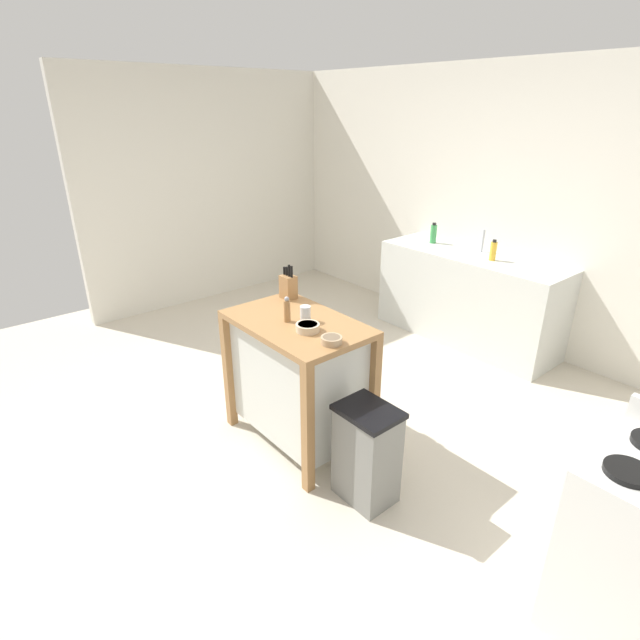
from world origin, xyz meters
TOP-DOWN VIEW (x-y plane):
  - ground_plane at (0.00, 0.00)m, footprint 6.70×6.70m
  - wall_back at (0.00, 2.56)m, footprint 5.70×0.10m
  - wall_left at (-2.85, 0.98)m, footprint 0.10×3.16m
  - kitchen_island at (0.19, -0.10)m, footprint 0.98×0.62m
  - knife_block at (-0.18, 0.11)m, footprint 0.11×0.09m
  - bowl_ceramic_wide at (0.36, -0.14)m, footprint 0.15×0.15m
  - bowl_stoneware_deep at (0.59, -0.15)m, footprint 0.13×0.13m
  - drinking_cup at (0.23, -0.06)m, footprint 0.07×0.07m
  - pepper_grinder at (0.16, -0.15)m, footprint 0.04×0.04m
  - trash_bin at (0.92, -0.15)m, footprint 0.36×0.28m
  - sink_counter at (-0.03, 2.21)m, footprint 1.83×0.60m
  - sink_faucet at (-0.03, 2.35)m, footprint 0.02×0.02m
  - bottle_spray_cleaner at (0.20, 2.17)m, footprint 0.06×0.06m
  - bottle_hand_soap at (-0.55, 2.26)m, footprint 0.06×0.06m

SIDE VIEW (x-z plane):
  - ground_plane at x=0.00m, z-range 0.00..0.00m
  - trash_bin at x=0.92m, z-range 0.00..0.63m
  - sink_counter at x=-0.03m, z-range 0.00..0.89m
  - kitchen_island at x=0.19m, z-range 0.05..0.97m
  - bowl_stoneware_deep at x=0.59m, z-range 0.92..0.96m
  - bowl_ceramic_wide at x=0.36m, z-range 0.92..0.97m
  - drinking_cup at x=0.23m, z-range 0.92..1.02m
  - bottle_spray_cleaner at x=0.20m, z-range 0.89..1.08m
  - bottle_hand_soap at x=-0.55m, z-range 0.89..1.10m
  - pepper_grinder at x=0.16m, z-range 0.91..1.09m
  - sink_faucet at x=-0.03m, z-range 0.89..1.11m
  - knife_block at x=-0.18m, z-range 0.88..1.14m
  - wall_back at x=0.00m, z-range 0.00..2.60m
  - wall_left at x=-2.85m, z-range 0.00..2.60m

